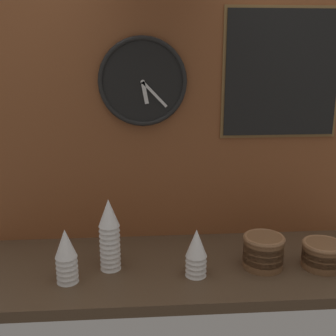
{
  "coord_description": "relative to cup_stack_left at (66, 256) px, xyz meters",
  "views": [
    {
      "loc": [
        -0.15,
        -1.45,
        0.78
      ],
      "look_at": [
        -0.04,
        0.04,
        0.37
      ],
      "focal_mm": 45.0,
      "sensor_mm": 36.0,
      "label": 1
    }
  ],
  "objects": [
    {
      "name": "menu_board",
      "position": [
        0.84,
        0.35,
        0.6
      ],
      "size": [
        0.49,
        0.01,
        0.52
      ],
      "color": "olive"
    },
    {
      "name": "bowl_stack_right",
      "position": [
        0.71,
        0.06,
        -0.03
      ],
      "size": [
        0.15,
        0.15,
        0.12
      ],
      "color": "brown",
      "rests_on": "ground_plane"
    },
    {
      "name": "bowl_stack_far_right",
      "position": [
        0.93,
        0.04,
        -0.05
      ],
      "size": [
        0.15,
        0.15,
        0.1
      ],
      "color": "brown",
      "rests_on": "ground_plane"
    },
    {
      "name": "wall_tiled_back",
      "position": [
        0.4,
        0.37,
        0.43
      ],
      "size": [
        1.6,
        0.03,
        1.05
      ],
      "color": "brown",
      "rests_on": "ground_plane"
    },
    {
      "name": "wall_clock",
      "position": [
        0.28,
        0.34,
        0.57
      ],
      "size": [
        0.35,
        0.03,
        0.35
      ],
      "color": "black"
    },
    {
      "name": "cup_stack_center_right",
      "position": [
        0.45,
        0.01,
        -0.01
      ],
      "size": [
        0.08,
        0.08,
        0.18
      ],
      "color": "white",
      "rests_on": "ground_plane"
    },
    {
      "name": "ground_plane",
      "position": [
        0.4,
        0.11,
        -0.12
      ],
      "size": [
        1.6,
        0.56,
        0.04
      ],
      "primitive_type": "cube",
      "color": "#4C3826"
    },
    {
      "name": "cup_stack_center_left",
      "position": [
        0.15,
        0.08,
        0.04
      ],
      "size": [
        0.08,
        0.08,
        0.27
      ],
      "color": "white",
      "rests_on": "ground_plane"
    },
    {
      "name": "cup_stack_left",
      "position": [
        0.0,
        0.0,
        0.0
      ],
      "size": [
        0.08,
        0.08,
        0.2
      ],
      "color": "white",
      "rests_on": "ground_plane"
    }
  ]
}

